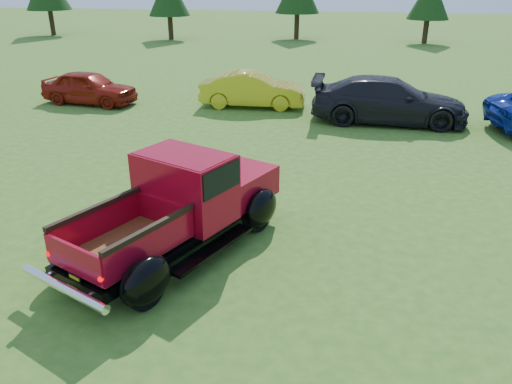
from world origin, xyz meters
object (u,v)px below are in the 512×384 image
show_car_red (89,87)px  show_car_yellow (253,90)px  show_car_grey (389,100)px  pickup_truck (187,201)px

show_car_red → show_car_yellow: 6.09m
show_car_red → show_car_grey: 10.78m
show_car_yellow → show_car_grey: bearing=-107.0°
pickup_truck → show_car_yellow: 10.06m
show_car_red → show_car_grey: size_ratio=0.71×
pickup_truck → show_car_grey: size_ratio=0.97×
show_car_yellow → pickup_truck: bearing=-178.6°
pickup_truck → show_car_red: size_ratio=1.36×
pickup_truck → show_car_grey: bearing=89.7°
show_car_yellow → show_car_grey: (4.70, -1.23, 0.10)m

